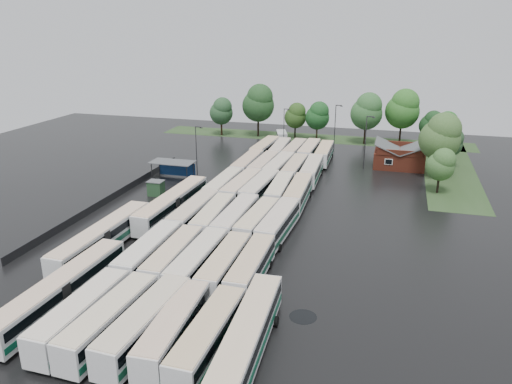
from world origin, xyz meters
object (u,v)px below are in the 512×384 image
(artic_bus_west_a, at_px, (62,290))
(artic_bus_east, at_px, (244,345))
(brick_building, at_px, (399,158))
(minibus, at_px, (282,136))

(artic_bus_west_a, bearing_deg, artic_bus_east, -8.65)
(artic_bus_west_a, xyz_separation_m, artic_bus_east, (21.13, -3.78, 0.06))
(brick_building, relative_size, artic_bus_east, 0.50)
(artic_bus_east, distance_m, minibus, 85.79)
(brick_building, height_order, artic_bus_east, brick_building)
(artic_bus_east, xyz_separation_m, minibus, (-16.46, 84.19, -0.57))
(artic_bus_west_a, height_order, artic_bus_east, artic_bus_east)
(brick_building, height_order, artic_bus_west_a, brick_building)
(artic_bus_west_a, bearing_deg, brick_building, 64.65)
(artic_bus_west_a, relative_size, artic_bus_east, 0.97)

